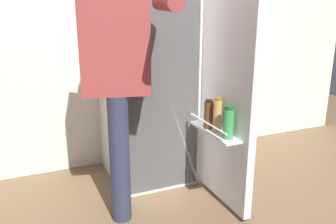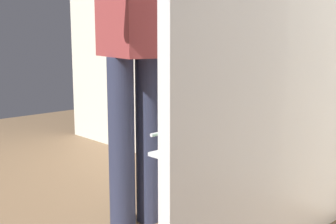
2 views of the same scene
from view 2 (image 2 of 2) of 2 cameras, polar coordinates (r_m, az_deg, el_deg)
name	(u,v)px [view 2 (image 2 of 2)]	position (r m, az deg, el deg)	size (l,w,h in m)	color
refrigerator	(258,49)	(2.06, 11.51, 7.90)	(0.63, 1.21, 1.65)	white
person	(135,23)	(2.00, -4.30, 11.30)	(0.52, 0.74, 1.58)	#2D334C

